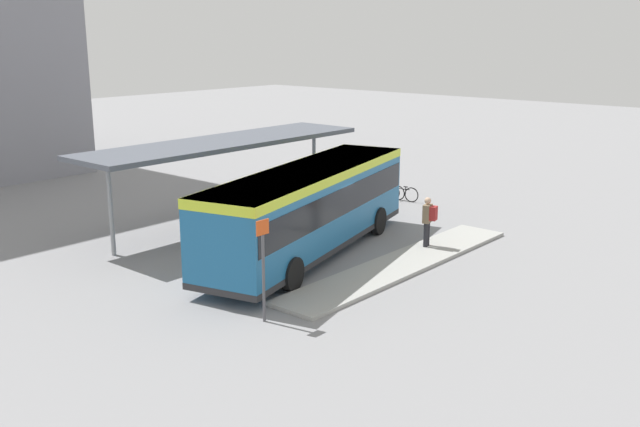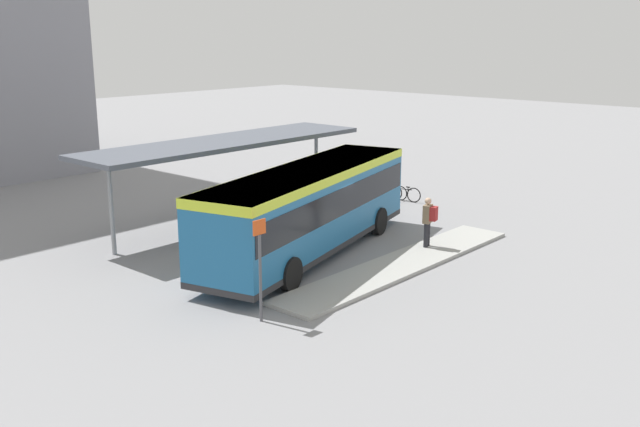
{
  "view_description": "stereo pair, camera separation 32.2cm",
  "coord_description": "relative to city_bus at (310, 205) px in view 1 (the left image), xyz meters",
  "views": [
    {
      "loc": [
        -17.7,
        -15.7,
        7.45
      ],
      "look_at": [
        0.56,
        0.0,
        1.36
      ],
      "focal_mm": 40.0,
      "sensor_mm": 36.0,
      "label": 1
    },
    {
      "loc": [
        -17.48,
        -15.95,
        7.45
      ],
      "look_at": [
        0.56,
        0.0,
        1.36
      ],
      "focal_mm": 40.0,
      "sensor_mm": 36.0,
      "label": 2
    }
  ],
  "objects": [
    {
      "name": "ground_plane",
      "position": [
        -0.01,
        -0.0,
        -1.77
      ],
      "size": [
        120.0,
        120.0,
        0.0
      ],
      "primitive_type": "plane",
      "color": "gray"
    },
    {
      "name": "curb_island",
      "position": [
        1.05,
        -3.14,
        -1.71
      ],
      "size": [
        11.0,
        1.8,
        0.12
      ],
      "color": "#9E9E99",
      "rests_on": "ground_plane"
    },
    {
      "name": "city_bus",
      "position": [
        0.0,
        0.0,
        0.0
      ],
      "size": [
        11.42,
        5.21,
        3.01
      ],
      "rotation": [
        0.0,
        0.0,
        0.25
      ],
      "color": "#1E6093",
      "rests_on": "ground_plane"
    },
    {
      "name": "pedestrian_waiting",
      "position": [
        3.16,
        -2.79,
        -0.63
      ],
      "size": [
        0.48,
        0.53,
        1.77
      ],
      "rotation": [
        0.0,
        0.0,
        1.82
      ],
      "color": "#232328",
      "rests_on": "curb_island"
    },
    {
      "name": "bicycle_black",
      "position": [
        8.86,
        2.18,
        -1.42
      ],
      "size": [
        0.48,
        1.6,
        0.7
      ],
      "rotation": [
        0.0,
        0.0,
        1.73
      ],
      "color": "black",
      "rests_on": "ground_plane"
    },
    {
      "name": "bicycle_white",
      "position": [
        8.91,
        2.87,
        -1.43
      ],
      "size": [
        0.48,
        1.57,
        0.68
      ],
      "rotation": [
        0.0,
        0.0,
        -1.56
      ],
      "color": "black",
      "rests_on": "ground_plane"
    },
    {
      "name": "bicycle_blue",
      "position": [
        8.72,
        3.56,
        -1.42
      ],
      "size": [
        0.48,
        1.59,
        0.69
      ],
      "rotation": [
        0.0,
        0.0,
        -1.7
      ],
      "color": "black",
      "rests_on": "ground_plane"
    },
    {
      "name": "station_shelter",
      "position": [
        0.77,
        5.07,
        1.53
      ],
      "size": [
        12.4,
        3.11,
        3.43
      ],
      "color": "#4C515B",
      "rests_on": "ground_plane"
    },
    {
      "name": "platform_sign",
      "position": [
        -5.25,
        -3.04,
        -0.21
      ],
      "size": [
        0.44,
        0.08,
        2.8
      ],
      "color": "#4C4C51",
      "rests_on": "ground_plane"
    }
  ]
}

